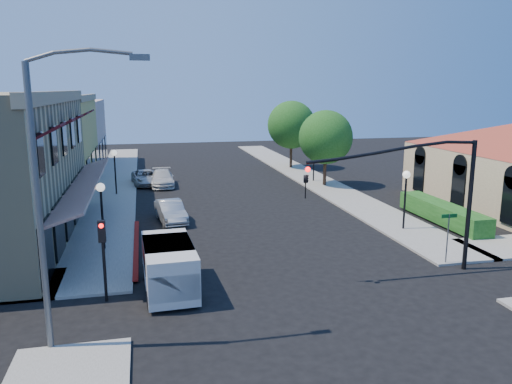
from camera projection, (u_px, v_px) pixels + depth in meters
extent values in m
plane|color=black|center=(311.00, 297.00, 20.03)|extent=(120.00, 120.00, 0.00)
cube|color=gray|center=(116.00, 183.00, 43.88)|extent=(3.50, 50.00, 0.12)
cube|color=gray|center=(305.00, 176.00, 47.70)|extent=(3.50, 50.00, 0.12)
cube|color=maroon|center=(136.00, 249.00, 26.16)|extent=(0.25, 10.00, 0.06)
cube|color=tan|center=(57.00, 97.00, 26.62)|extent=(0.50, 18.20, 0.60)
cube|color=#561416|center=(84.00, 183.00, 27.82)|extent=(1.75, 17.00, 0.67)
cube|color=#480E14|center=(51.00, 131.00, 20.35)|extent=(1.02, 1.50, 0.60)
cube|color=#480E14|center=(63.00, 125.00, 23.59)|extent=(1.02, 1.50, 0.60)
cube|color=#480E14|center=(73.00, 120.00, 26.84)|extent=(1.02, 1.50, 0.60)
cube|color=#480E14|center=(80.00, 117.00, 30.08)|extent=(1.02, 1.50, 0.60)
cube|color=#480E14|center=(86.00, 114.00, 33.33)|extent=(1.02, 1.50, 0.60)
cube|color=black|center=(46.00, 251.00, 20.77)|extent=(0.12, 2.60, 2.60)
cube|color=black|center=(59.00, 229.00, 24.01)|extent=(0.12, 2.60, 2.60)
cube|color=black|center=(69.00, 212.00, 27.26)|extent=(0.12, 2.60, 2.60)
cube|color=black|center=(76.00, 199.00, 30.50)|extent=(0.12, 2.60, 2.60)
cube|color=black|center=(82.00, 188.00, 33.75)|extent=(0.12, 2.60, 2.60)
cube|color=tan|center=(27.00, 144.00, 40.69)|extent=(10.00, 12.00, 7.60)
cube|color=#C3A093|center=(52.00, 135.00, 52.21)|extent=(10.00, 12.00, 7.00)
cube|color=black|center=(511.00, 201.00, 29.02)|extent=(0.12, 1.40, 2.80)
cube|color=black|center=(458.00, 185.00, 33.79)|extent=(0.12, 1.40, 2.80)
cube|color=black|center=(419.00, 173.00, 38.57)|extent=(0.12, 1.40, 2.80)
cube|color=#1A4D16|center=(442.00, 223.00, 31.17)|extent=(1.40, 8.00, 1.10)
cylinder|color=#361F15|center=(325.00, 174.00, 42.74)|extent=(0.28, 0.28, 2.10)
sphere|color=#1A4D16|center=(326.00, 137.00, 42.09)|extent=(4.56, 4.56, 4.56)
cylinder|color=#361F15|center=(291.00, 157.00, 52.26)|extent=(0.28, 0.28, 2.27)
sphere|color=#1A4D16|center=(291.00, 125.00, 51.57)|extent=(4.94, 4.94, 4.94)
cylinder|color=black|center=(469.00, 206.00, 22.60)|extent=(0.20, 0.20, 6.00)
cylinder|color=black|center=(394.00, 152.00, 21.22)|extent=(7.80, 0.14, 0.14)
imported|color=black|center=(306.00, 176.00, 20.55)|extent=(0.20, 0.16, 1.00)
sphere|color=#FF0C0C|center=(308.00, 169.00, 20.32)|extent=(0.22, 0.22, 0.22)
cylinder|color=black|center=(104.00, 265.00, 19.41)|extent=(0.12, 0.12, 3.00)
cube|color=black|center=(102.00, 231.00, 18.99)|extent=(0.28, 0.22, 0.85)
sphere|color=#FF0C0C|center=(101.00, 226.00, 18.82)|extent=(0.18, 0.18, 0.18)
cylinder|color=#595B5E|center=(39.00, 214.00, 15.14)|extent=(0.20, 0.20, 9.00)
cylinder|color=#595B5E|center=(80.00, 53.00, 14.50)|extent=(3.00, 0.12, 0.12)
cube|color=#595B5E|center=(140.00, 57.00, 14.89)|extent=(0.60, 0.25, 0.18)
cylinder|color=#595B5E|center=(447.00, 240.00, 23.51)|extent=(0.06, 0.06, 2.50)
cube|color=#0C591E|center=(449.00, 216.00, 23.28)|extent=(0.80, 0.04, 0.18)
cylinder|color=black|center=(103.00, 221.00, 25.49)|extent=(0.12, 0.12, 3.20)
sphere|color=white|center=(100.00, 187.00, 25.13)|extent=(0.44, 0.44, 0.44)
cylinder|color=black|center=(115.00, 175.00, 38.85)|extent=(0.12, 0.12, 3.20)
sphere|color=white|center=(114.00, 153.00, 38.49)|extent=(0.44, 0.44, 0.44)
cylinder|color=black|center=(405.00, 204.00, 29.20)|extent=(0.12, 0.12, 3.20)
sphere|color=white|center=(407.00, 175.00, 28.84)|extent=(0.44, 0.44, 0.44)
cylinder|color=black|center=(314.00, 164.00, 44.47)|extent=(0.12, 0.12, 3.20)
sphere|color=white|center=(314.00, 145.00, 44.11)|extent=(0.44, 0.44, 0.44)
cube|color=silver|center=(169.00, 266.00, 20.52)|extent=(2.13, 4.60, 1.85)
cube|color=silver|center=(174.00, 286.00, 18.70)|extent=(1.93, 0.69, 1.03)
cube|color=black|center=(173.00, 270.00, 18.93)|extent=(1.75, 0.17, 0.93)
cube|color=black|center=(168.00, 253.00, 20.72)|extent=(2.08, 2.75, 0.93)
cylinder|color=black|center=(150.00, 300.00, 18.99)|extent=(0.28, 0.69, 0.68)
cylinder|color=black|center=(146.00, 272.00, 21.91)|extent=(0.28, 0.69, 0.68)
cylinder|color=black|center=(196.00, 295.00, 19.44)|extent=(0.28, 0.69, 0.68)
cylinder|color=black|center=(186.00, 268.00, 22.35)|extent=(0.28, 0.69, 0.68)
imported|color=black|center=(167.00, 246.00, 24.45)|extent=(2.01, 3.97, 1.29)
imported|color=#A4A7A9|center=(171.00, 211.00, 31.26)|extent=(1.99, 4.27, 1.35)
imported|color=silver|center=(162.00, 178.00, 42.71)|extent=(1.98, 4.71, 1.36)
imported|color=#A7A9AC|center=(146.00, 178.00, 43.37)|extent=(2.60, 4.80, 1.28)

